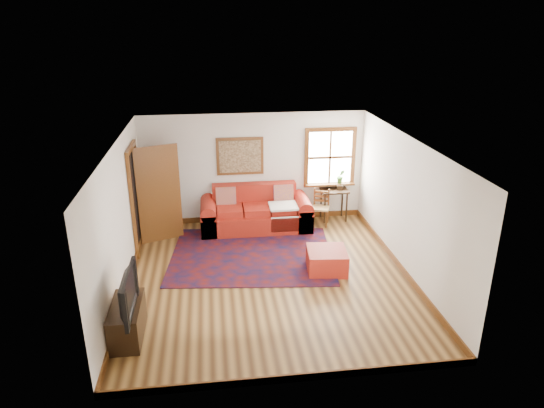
{
  "coord_description": "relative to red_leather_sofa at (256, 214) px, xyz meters",
  "views": [
    {
      "loc": [
        -0.94,
        -7.7,
        4.4
      ],
      "look_at": [
        0.14,
        0.6,
        1.2
      ],
      "focal_mm": 32.0,
      "sensor_mm": 36.0,
      "label": 1
    }
  ],
  "objects": [
    {
      "name": "room_envelope",
      "position": [
        0.0,
        -2.27,
        1.34
      ],
      "size": [
        5.04,
        5.54,
        2.52
      ],
      "color": "silver",
      "rests_on": "ground"
    },
    {
      "name": "framed_artwork",
      "position": [
        -0.3,
        0.43,
        1.23
      ],
      "size": [
        1.05,
        0.07,
        0.85
      ],
      "color": "brown",
      "rests_on": "ground"
    },
    {
      "name": "ladder_back_chair",
      "position": [
        1.48,
        0.01,
        0.12
      ],
      "size": [
        0.48,
        0.47,
        0.82
      ],
      "color": "tan",
      "rests_on": "ground"
    },
    {
      "name": "doorway",
      "position": [
        -2.2,
        -0.5,
        0.75
      ],
      "size": [
        0.89,
        1.08,
        2.14
      ],
      "color": "black",
      "rests_on": "ground"
    },
    {
      "name": "ground",
      "position": [
        0.0,
        -2.28,
        -0.32
      ],
      "size": [
        5.5,
        5.5,
        0.0
      ],
      "primitive_type": "plane",
      "color": "#482C13",
      "rests_on": "ground"
    },
    {
      "name": "side_table",
      "position": [
        1.84,
        0.25,
        0.29
      ],
      "size": [
        0.61,
        0.46,
        0.73
      ],
      "color": "black",
      "rests_on": "ground"
    },
    {
      "name": "red_leather_sofa",
      "position": [
        0.0,
        0.0,
        0.0
      ],
      "size": [
        2.43,
        1.0,
        0.95
      ],
      "color": "#A12014",
      "rests_on": "ground"
    },
    {
      "name": "persian_rug",
      "position": [
        -0.22,
        -1.36,
        -0.31
      ],
      "size": [
        3.41,
        2.85,
        0.02
      ],
      "primitive_type": "cube",
      "rotation": [
        0.0,
        0.0,
        -0.11
      ],
      "color": "#4E0E0B",
      "rests_on": "ground"
    },
    {
      "name": "window",
      "position": [
        1.78,
        0.42,
        1.0
      ],
      "size": [
        1.18,
        0.2,
        1.38
      ],
      "color": "white",
      "rests_on": "ground"
    },
    {
      "name": "candle_hurricane",
      "position": [
        -2.21,
        -3.36,
        0.3
      ],
      "size": [
        0.12,
        0.12,
        0.18
      ],
      "color": "silver",
      "rests_on": "media_cabinet"
    },
    {
      "name": "television",
      "position": [
        -2.24,
        -3.92,
        0.52
      ],
      "size": [
        0.14,
        1.06,
        0.61
      ],
      "primitive_type": "imported",
      "rotation": [
        0.0,
        0.0,
        1.57
      ],
      "color": "black",
      "rests_on": "media_cabinet"
    },
    {
      "name": "media_cabinet",
      "position": [
        -2.26,
        -3.75,
        -0.05
      ],
      "size": [
        0.43,
        0.97,
        0.53
      ],
      "primitive_type": "cube",
      "color": "black",
      "rests_on": "ground"
    },
    {
      "name": "red_ottoman",
      "position": [
        1.11,
        -2.15,
        -0.11
      ],
      "size": [
        0.78,
        0.78,
        0.41
      ],
      "primitive_type": "cube",
      "rotation": [
        0.0,
        0.0,
        -0.1
      ],
      "color": "#A12014",
      "rests_on": "ground"
    }
  ]
}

